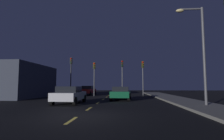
# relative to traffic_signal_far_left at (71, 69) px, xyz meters

# --- Properties ---
(ground_plane) EXTENTS (80.00, 80.00, 0.00)m
(ground_plane) POSITION_rel_traffic_signal_far_left_xyz_m (5.24, -8.73, -3.75)
(ground_plane) COLOR black
(sidewalk_curb_right) EXTENTS (3.00, 40.00, 0.15)m
(sidewalk_curb_right) POSITION_rel_traffic_signal_far_left_xyz_m (12.74, -8.73, -3.68)
(sidewalk_curb_right) COLOR gray
(sidewalk_curb_right) RESTS_ON ground_plane
(lane_stripe_nearest) EXTENTS (0.16, 1.60, 0.01)m
(lane_stripe_nearest) POSITION_rel_traffic_signal_far_left_xyz_m (5.24, -16.93, -3.75)
(lane_stripe_nearest) COLOR #EACC4C
(lane_stripe_nearest) RESTS_ON ground_plane
(lane_stripe_second) EXTENTS (0.16, 1.60, 0.01)m
(lane_stripe_second) POSITION_rel_traffic_signal_far_left_xyz_m (5.24, -13.13, -3.75)
(lane_stripe_second) COLOR #EACC4C
(lane_stripe_second) RESTS_ON ground_plane
(lane_stripe_third) EXTENTS (0.16, 1.60, 0.01)m
(lane_stripe_third) POSITION_rel_traffic_signal_far_left_xyz_m (5.24, -9.33, -3.75)
(lane_stripe_third) COLOR #EACC4C
(lane_stripe_third) RESTS_ON ground_plane
(lane_stripe_fourth) EXTENTS (0.16, 1.60, 0.01)m
(lane_stripe_fourth) POSITION_rel_traffic_signal_far_left_xyz_m (5.24, -5.53, -3.75)
(lane_stripe_fourth) COLOR #EACC4C
(lane_stripe_fourth) RESTS_ON ground_plane
(lane_stripe_fifth) EXTENTS (0.16, 1.60, 0.01)m
(lane_stripe_fifth) POSITION_rel_traffic_signal_far_left_xyz_m (5.24, -1.73, -3.75)
(lane_stripe_fifth) COLOR #EACC4C
(lane_stripe_fifth) RESTS_ON ground_plane
(lane_stripe_sixth) EXTENTS (0.16, 1.60, 0.01)m
(lane_stripe_sixth) POSITION_rel_traffic_signal_far_left_xyz_m (5.24, 2.07, -3.75)
(lane_stripe_sixth) COLOR #EACC4C
(lane_stripe_sixth) RESTS_ON ground_plane
(lane_stripe_seventh) EXTENTS (0.16, 1.60, 0.01)m
(lane_stripe_seventh) POSITION_rel_traffic_signal_far_left_xyz_m (5.24, 5.87, -3.75)
(lane_stripe_seventh) COLOR #EACC4C
(lane_stripe_seventh) RESTS_ON ground_plane
(traffic_signal_far_left) EXTENTS (0.32, 0.38, 5.40)m
(traffic_signal_far_left) POSITION_rel_traffic_signal_far_left_xyz_m (0.00, 0.00, 0.00)
(traffic_signal_far_left) COLOR #2D2D30
(traffic_signal_far_left) RESTS_ON ground_plane
(traffic_signal_center_left) EXTENTS (0.32, 0.38, 4.68)m
(traffic_signal_center_left) POSITION_rel_traffic_signal_far_left_xyz_m (3.32, -0.00, -0.46)
(traffic_signal_center_left) COLOR #4C4C51
(traffic_signal_center_left) RESTS_ON ground_plane
(traffic_signal_center_right) EXTENTS (0.32, 0.38, 4.94)m
(traffic_signal_center_right) POSITION_rel_traffic_signal_far_left_xyz_m (7.23, -0.00, -0.29)
(traffic_signal_center_right) COLOR #4C4C51
(traffic_signal_center_right) RESTS_ON ground_plane
(traffic_signal_far_right) EXTENTS (0.32, 0.38, 4.80)m
(traffic_signal_far_right) POSITION_rel_traffic_signal_far_left_xyz_m (10.05, -0.00, -0.38)
(traffic_signal_far_right) COLOR #4C4C51
(traffic_signal_far_right) RESTS_ON ground_plane
(car_stopped_ahead) EXTENTS (2.14, 4.08, 1.35)m
(car_stopped_ahead) POSITION_rel_traffic_signal_far_left_xyz_m (7.15, -6.17, -3.05)
(car_stopped_ahead) COLOR #0F4C2D
(car_stopped_ahead) RESTS_ON ground_plane
(car_adjacent_lane) EXTENTS (1.96, 4.10, 1.40)m
(car_adjacent_lane) POSITION_rel_traffic_signal_far_left_xyz_m (3.03, -10.11, -3.03)
(car_adjacent_lane) COLOR silver
(car_adjacent_lane) RESTS_ON ground_plane
(car_oncoming_far) EXTENTS (2.07, 4.27, 1.42)m
(car_oncoming_far) POSITION_rel_traffic_signal_far_left_xyz_m (1.83, 3.05, -3.02)
(car_oncoming_far) COLOR #B21919
(car_oncoming_far) RESTS_ON ground_plane
(street_lamp_right) EXTENTS (1.92, 0.36, 7.02)m
(street_lamp_right) POSITION_rel_traffic_signal_far_left_xyz_m (12.74, -11.81, 0.49)
(street_lamp_right) COLOR #4C4C51
(street_lamp_right) RESTS_ON ground_plane
(storefront_left) EXTENTS (5.83, 9.67, 4.04)m
(storefront_left) POSITION_rel_traffic_signal_far_left_xyz_m (-5.68, -3.07, -1.74)
(storefront_left) COLOR #333847
(storefront_left) RESTS_ON ground_plane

